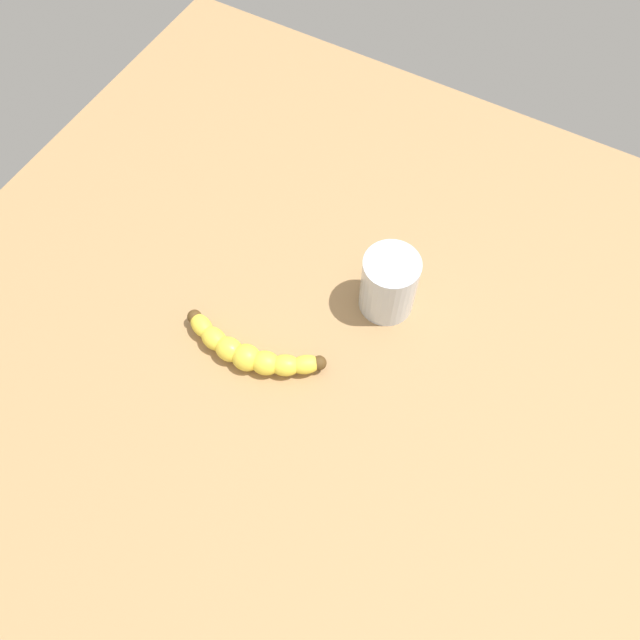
# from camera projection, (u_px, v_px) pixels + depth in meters

# --- Properties ---
(wooden_tabletop) EXTENTS (1.20, 1.20, 0.03)m
(wooden_tabletop) POSITION_uv_depth(u_px,v_px,m) (329.00, 420.00, 0.79)
(wooden_tabletop) COLOR #A67E50
(wooden_tabletop) RESTS_ON ground
(banana) EXTENTS (0.19, 0.07, 0.03)m
(banana) POSITION_uv_depth(u_px,v_px,m) (249.00, 352.00, 0.80)
(banana) COLOR yellow
(banana) RESTS_ON wooden_tabletop
(smoothie_glass) EXTENTS (0.07, 0.07, 0.09)m
(smoothie_glass) POSITION_uv_depth(u_px,v_px,m) (389.00, 285.00, 0.82)
(smoothie_glass) COLOR silver
(smoothie_glass) RESTS_ON wooden_tabletop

